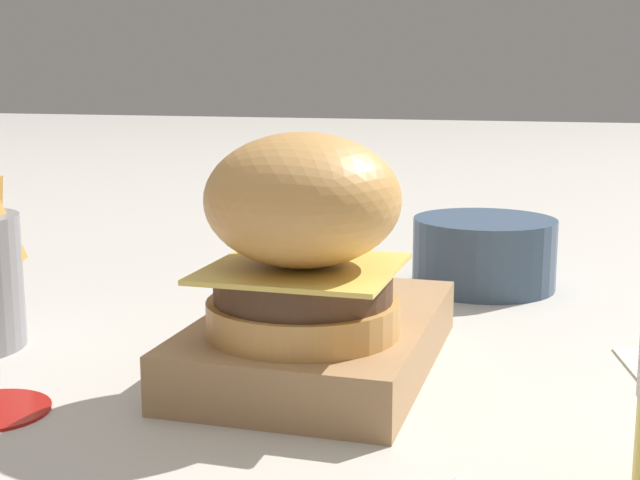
# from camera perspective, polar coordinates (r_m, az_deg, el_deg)

# --- Properties ---
(ground_plane) EXTENTS (6.00, 6.00, 0.00)m
(ground_plane) POSITION_cam_1_polar(r_m,az_deg,el_deg) (0.59, 4.05, -8.37)
(ground_plane) COLOR #B7B2A8
(serving_board) EXTENTS (0.23, 0.14, 0.04)m
(serving_board) POSITION_cam_1_polar(r_m,az_deg,el_deg) (0.59, 0.00, -6.44)
(serving_board) COLOR #A37A51
(serving_board) RESTS_ON ground_plane
(burger) EXTENTS (0.12, 0.12, 0.12)m
(burger) POSITION_cam_1_polar(r_m,az_deg,el_deg) (0.53, -1.10, 0.44)
(burger) COLOR tan
(burger) RESTS_ON serving_board
(side_bowl) EXTENTS (0.13, 0.13, 0.06)m
(side_bowl) POSITION_cam_1_polar(r_m,az_deg,el_deg) (0.82, 10.45, -0.71)
(side_bowl) COLOR #384C66
(side_bowl) RESTS_ON ground_plane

